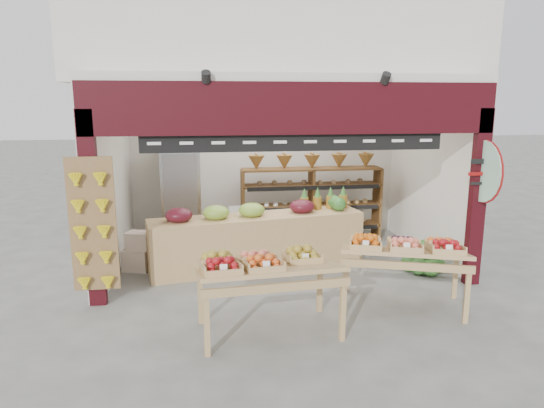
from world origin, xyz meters
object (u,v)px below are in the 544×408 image
(refrigerator, at_px, (182,195))
(display_table_left, at_px, (259,266))
(back_shelving, at_px, (312,187))
(display_table_right, at_px, (404,248))
(mid_counter, at_px, (257,239))
(watermelon_pile, at_px, (423,262))
(cardboard_stack, at_px, (152,256))

(refrigerator, relative_size, display_table_left, 1.09)
(back_shelving, bearing_deg, refrigerator, 174.78)
(display_table_right, bearing_deg, refrigerator, 130.99)
(back_shelving, distance_m, refrigerator, 2.55)
(back_shelving, height_order, refrigerator, refrigerator)
(mid_counter, bearing_deg, watermelon_pile, -13.28)
(back_shelving, xyz_separation_m, watermelon_pile, (1.41, -2.07, -0.91))
(display_table_right, height_order, watermelon_pile, display_table_right)
(cardboard_stack, xyz_separation_m, display_table_left, (1.49, -2.44, 0.59))
(cardboard_stack, bearing_deg, refrigerator, 74.21)
(refrigerator, distance_m, display_table_left, 4.15)
(mid_counter, bearing_deg, display_table_left, -95.83)
(mid_counter, relative_size, watermelon_pile, 5.33)
(refrigerator, distance_m, display_table_right, 4.67)
(refrigerator, relative_size, display_table_right, 1.04)
(mid_counter, bearing_deg, cardboard_stack, 176.84)
(display_table_right, bearing_deg, display_table_left, -166.51)
(watermelon_pile, bearing_deg, back_shelving, 124.30)
(watermelon_pile, bearing_deg, cardboard_stack, 170.65)
(cardboard_stack, height_order, watermelon_pile, cardboard_stack)
(cardboard_stack, distance_m, display_table_right, 4.06)
(mid_counter, relative_size, display_table_right, 1.98)
(cardboard_stack, height_order, display_table_left, display_table_left)
(cardboard_stack, height_order, mid_counter, mid_counter)
(refrigerator, bearing_deg, back_shelving, -6.08)
(mid_counter, distance_m, watermelon_pile, 2.75)
(display_table_right, bearing_deg, back_shelving, 99.09)
(watermelon_pile, bearing_deg, mid_counter, 166.72)
(back_shelving, relative_size, cardboard_stack, 2.61)
(display_table_left, relative_size, watermelon_pile, 2.58)
(mid_counter, relative_size, display_table_left, 2.07)
(back_shelving, xyz_separation_m, cardboard_stack, (-2.98, -1.34, -0.85))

